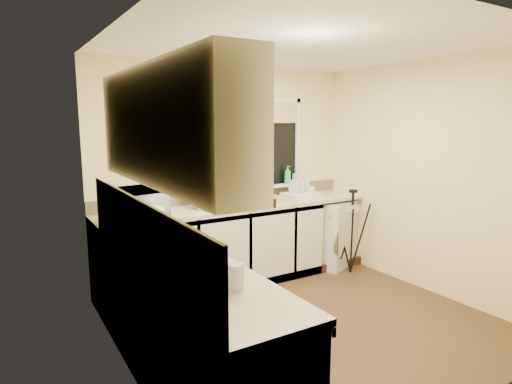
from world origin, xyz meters
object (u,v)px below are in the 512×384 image
object	(u,v)px
dish_rack	(300,195)
plant_c	(247,176)
plant_b	(225,178)
glass_jug	(236,276)
kettle	(155,222)
laptop	(210,204)
steel_jar	(188,266)
plant_d	(268,176)
microwave	(135,209)
soap_bottle_clear	(297,176)
cup_back	(309,191)
cup_left	(210,265)
tripod	(352,231)
plant_a	(204,181)
soap_bottle_green	(288,175)
washing_machine	(328,232)

from	to	relation	value
dish_rack	plant_c	size ratio (longest dim) A/B	1.51
dish_rack	plant_b	bearing A→B (deg)	159.98
glass_jug	kettle	bearing A→B (deg)	90.41
laptop	steel_jar	world-z (taller)	laptop
glass_jug	plant_d	world-z (taller)	plant_d
laptop	kettle	distance (m)	1.10
microwave	soap_bottle_clear	bearing A→B (deg)	-82.90
glass_jug	cup_back	world-z (taller)	glass_jug
cup_left	soap_bottle_clear	bearing A→B (deg)	42.82
tripod	cup_left	size ratio (longest dim) A/B	9.31
laptop	plant_a	world-z (taller)	plant_a
microwave	soap_bottle_green	world-z (taller)	soap_bottle_green
steel_jar	dish_rack	bearing A→B (deg)	38.91
glass_jug	plant_b	bearing A→B (deg)	63.81
microwave	cup_left	xyz separation A→B (m)	(0.06, -1.39, -0.11)
washing_machine	plant_d	world-z (taller)	plant_d
plant_b	cup_back	size ratio (longest dim) A/B	1.93
plant_c	plant_d	size ratio (longest dim) A/B	1.21
glass_jug	microwave	size ratio (longest dim) A/B	0.24
tripod	soap_bottle_green	xyz separation A→B (m)	(-0.48, 0.66, 0.65)
soap_bottle_clear	cup_back	xyz separation A→B (m)	(0.12, -0.10, -0.18)
plant_a	soap_bottle_clear	distance (m)	1.28
washing_machine	tripod	xyz separation A→B (m)	(0.03, -0.40, 0.10)
cup_back	steel_jar	bearing A→B (deg)	-142.24
cup_left	steel_jar	bearing A→B (deg)	166.53
microwave	soap_bottle_green	bearing A→B (deg)	-81.44
microwave	plant_c	size ratio (longest dim) A/B	2.22
tripod	microwave	distance (m)	2.63
plant_b	cup_left	size ratio (longest dim) A/B	2.43
plant_b	washing_machine	bearing A→B (deg)	-11.02
plant_c	soap_bottle_clear	distance (m)	0.71
glass_jug	soap_bottle_green	world-z (taller)	soap_bottle_green
glass_jug	soap_bottle_clear	distance (m)	3.16
glass_jug	soap_bottle_green	bearing A→B (deg)	49.12
dish_rack	microwave	world-z (taller)	microwave
glass_jug	microwave	xyz separation A→B (m)	(-0.07, 1.70, 0.09)
washing_machine	plant_a	bearing A→B (deg)	149.70
laptop	glass_jug	world-z (taller)	laptop
laptop	soap_bottle_clear	size ratio (longest dim) A/B	1.99
plant_b	plant_d	size ratio (longest dim) A/B	1.20
soap_bottle_green	microwave	bearing A→B (deg)	-163.14
tripod	soap_bottle_clear	xyz separation A→B (m)	(-0.35, 0.64, 0.63)
plant_b	laptop	bearing A→B (deg)	-140.74
soap_bottle_green	cup_back	size ratio (longest dim) A/B	1.60
washing_machine	cup_left	world-z (taller)	cup_left
glass_jug	cup_back	size ratio (longest dim) A/B	1.02
laptop	glass_jug	distance (m)	2.23
dish_rack	plant_d	bearing A→B (deg)	138.03
steel_jar	soap_bottle_green	size ratio (longest dim) A/B	0.50
microwave	cup_back	size ratio (longest dim) A/B	4.29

